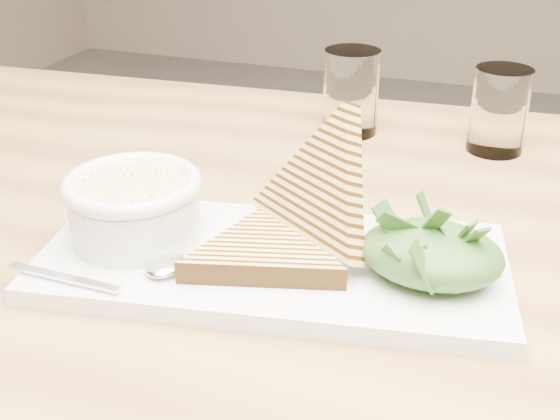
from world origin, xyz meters
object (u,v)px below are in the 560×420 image
(platter, at_px, (272,263))
(glass_far, at_px, (499,110))
(soup_bowl, at_px, (135,214))
(table_top, at_px, (245,249))
(glass_near, at_px, (351,92))

(platter, height_order, glass_far, glass_far)
(soup_bowl, xyz_separation_m, glass_far, (0.28, 0.36, 0.01))
(table_top, height_order, soup_bowl, soup_bowl)
(table_top, xyz_separation_m, soup_bowl, (-0.08, -0.07, 0.06))
(table_top, distance_m, platter, 0.08)
(glass_near, relative_size, glass_far, 1.05)
(glass_far, bearing_deg, soup_bowl, -128.34)
(glass_near, bearing_deg, soup_bowl, -105.88)
(platter, relative_size, glass_near, 3.72)
(table_top, distance_m, glass_far, 0.36)
(platter, xyz_separation_m, glass_near, (-0.02, 0.35, 0.05))
(platter, bearing_deg, table_top, 130.36)
(soup_bowl, relative_size, glass_near, 1.07)
(soup_bowl, xyz_separation_m, glass_near, (0.10, 0.36, 0.01))
(table_top, relative_size, soup_bowl, 11.34)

